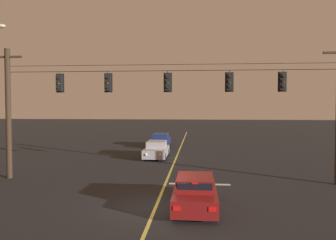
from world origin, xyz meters
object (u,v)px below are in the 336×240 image
traffic_light_rightmost (283,81)px  car_oncoming_lead (157,150)px  traffic_light_centre (168,82)px  traffic_light_right_inner (230,82)px  car_oncoming_trailing (161,140)px  traffic_light_left_inner (108,83)px  car_waiting_near_lane (195,193)px  traffic_light_leftmost (59,83)px

traffic_light_rightmost → car_oncoming_lead: traffic_light_rightmost is taller
traffic_light_centre → traffic_light_right_inner: (3.50, 0.00, 0.00)m
car_oncoming_lead → car_oncoming_trailing: same height
traffic_light_left_inner → car_oncoming_lead: 10.21m
car_waiting_near_lane → traffic_light_centre: bearing=108.1°
traffic_light_right_inner → car_waiting_near_lane: bearing=-110.7°
traffic_light_rightmost → traffic_light_right_inner: bearing=180.0°
traffic_light_centre → car_oncoming_lead: 10.20m
traffic_light_leftmost → car_oncoming_trailing: size_ratio=0.28×
car_waiting_near_lane → car_oncoming_trailing: same height
traffic_light_right_inner → traffic_light_leftmost: bearing=180.0°
car_oncoming_lead → car_oncoming_trailing: size_ratio=1.00×
car_waiting_near_lane → traffic_light_rightmost: bearing=45.9°
traffic_light_centre → traffic_light_rightmost: (6.42, 0.00, 0.00)m
traffic_light_rightmost → traffic_light_left_inner: bearing=180.0°
traffic_light_centre → traffic_light_rightmost: same height
traffic_light_leftmost → car_oncoming_lead: (4.70, 8.69, -5.06)m
traffic_light_leftmost → traffic_light_left_inner: (2.91, 0.00, 0.00)m
car_oncoming_trailing → traffic_light_left_inner: bearing=-94.6°
traffic_light_centre → car_oncoming_lead: bearing=101.1°
traffic_light_right_inner → car_oncoming_trailing: 17.96m
traffic_light_left_inner → car_oncoming_lead: size_ratio=0.28×
traffic_light_right_inner → traffic_light_rightmost: (2.93, 0.00, 0.00)m
traffic_light_rightmost → car_oncoming_trailing: (-8.62, 16.26, -5.06)m
traffic_light_leftmost → car_oncoming_trailing: 17.54m
car_waiting_near_lane → car_oncoming_lead: 14.04m
car_waiting_near_lane → traffic_light_right_inner: bearing=69.3°
car_oncoming_trailing → car_waiting_near_lane: bearing=-79.8°
traffic_light_centre → car_oncoming_trailing: (-2.20, 16.26, -5.06)m
car_waiting_near_lane → car_oncoming_lead: same height
traffic_light_left_inner → traffic_light_right_inner: 6.99m
traffic_light_centre → traffic_light_right_inner: size_ratio=1.00×
car_oncoming_lead → car_waiting_near_lane: bearing=-76.3°
traffic_light_leftmost → traffic_light_right_inner: same height
traffic_light_rightmost → car_waiting_near_lane: size_ratio=0.28×
traffic_light_left_inner → car_oncoming_trailing: (1.29, 16.26, -5.06)m
car_oncoming_trailing → traffic_light_centre: bearing=-82.3°
traffic_light_leftmost → traffic_light_right_inner: 9.90m
traffic_light_leftmost → traffic_light_right_inner: size_ratio=1.00×
traffic_light_leftmost → car_oncoming_trailing: traffic_light_leftmost is taller
traffic_light_centre → traffic_light_rightmost: size_ratio=1.00×
traffic_light_leftmost → car_waiting_near_lane: (8.02, -4.96, -5.06)m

